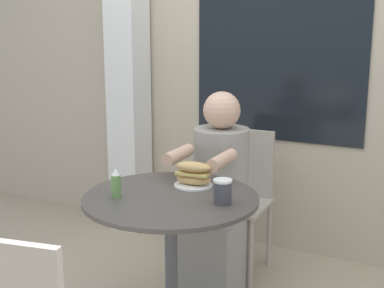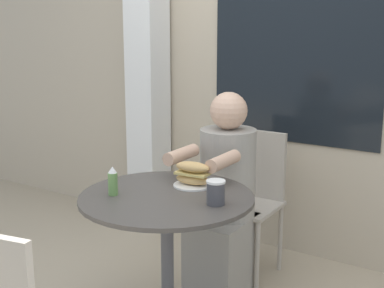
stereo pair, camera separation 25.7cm
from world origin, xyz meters
name	(u,v)px [view 2 (the right image)]	position (x,y,z in m)	size (l,w,h in m)	color
storefront_wall	(289,40)	(0.00, 1.34, 1.40)	(8.00, 0.09, 2.80)	#B7A88E
lattice_pillar	(148,67)	(-1.01, 1.17, 1.20)	(0.23, 0.23, 2.40)	silver
cafe_table	(167,235)	(0.00, 0.00, 0.55)	(0.81, 0.81, 0.74)	#47423D
diner_chair	(252,189)	(-0.02, 0.92, 0.52)	(0.39, 0.39, 0.87)	#ADA393
seated_diner	(224,207)	(-0.02, 0.58, 0.51)	(0.32, 0.56, 1.15)	gray
sandwich_on_plate	(193,175)	(0.02, 0.18, 0.80)	(0.19, 0.19, 0.12)	white
drink_cup	(216,192)	(0.25, 0.02, 0.80)	(0.08, 0.08, 0.11)	#424247
condiment_bottle	(113,181)	(-0.21, -0.13, 0.81)	(0.04, 0.04, 0.14)	#66934C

